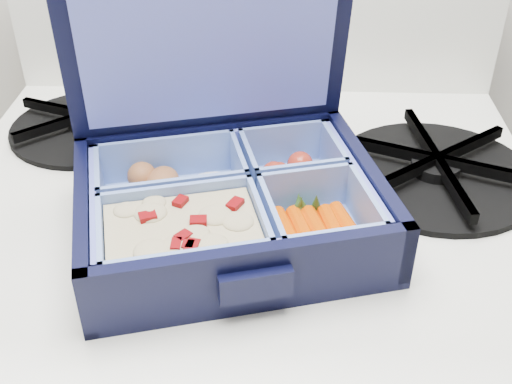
# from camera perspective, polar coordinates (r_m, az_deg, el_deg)

# --- Properties ---
(bento_box) EXTENTS (0.28, 0.24, 0.06)m
(bento_box) POSITION_cam_1_polar(r_m,az_deg,el_deg) (0.52, -2.34, -1.31)
(bento_box) COLOR black
(bento_box) RESTS_ON stove
(burner_grate) EXTENTS (0.25, 0.25, 0.03)m
(burner_grate) POSITION_cam_1_polar(r_m,az_deg,el_deg) (0.63, 15.72, 2.36)
(burner_grate) COLOR black
(burner_grate) RESTS_ON stove
(burner_grate_rear) EXTENTS (0.21, 0.21, 0.02)m
(burner_grate_rear) POSITION_cam_1_polar(r_m,az_deg,el_deg) (0.71, -14.72, 6.06)
(burner_grate_rear) COLOR black
(burner_grate_rear) RESTS_ON stove
(fork) EXTENTS (0.12, 0.18, 0.01)m
(fork) POSITION_cam_1_polar(r_m,az_deg,el_deg) (0.65, 1.47, 3.79)
(fork) COLOR silver
(fork) RESTS_ON stove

